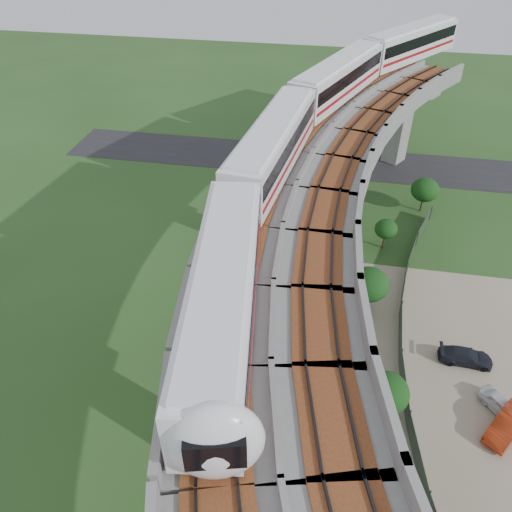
# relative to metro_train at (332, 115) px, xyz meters

# --- Properties ---
(ground) EXTENTS (160.00, 160.00, 0.00)m
(ground) POSITION_rel_metro_train_xyz_m (-1.88, -13.44, -12.31)
(ground) COLOR #27491D
(ground) RESTS_ON ground
(dirt_lot) EXTENTS (18.00, 26.00, 0.04)m
(dirt_lot) POSITION_rel_metro_train_xyz_m (12.12, -15.44, -12.29)
(dirt_lot) COLOR gray
(dirt_lot) RESTS_ON ground
(asphalt_road) EXTENTS (60.00, 8.00, 0.03)m
(asphalt_road) POSITION_rel_metro_train_xyz_m (-1.88, 16.56, -12.29)
(asphalt_road) COLOR #232326
(asphalt_road) RESTS_ON ground
(viaduct) EXTENTS (19.58, 73.98, 11.40)m
(viaduct) POSITION_rel_metro_train_xyz_m (1.96, -13.44, -3.26)
(viaduct) COLOR #99968E
(viaduct) RESTS_ON ground
(metro_train) EXTENTS (18.68, 59.70, 3.64)m
(metro_train) POSITION_rel_metro_train_xyz_m (0.00, 0.00, 0.00)
(metro_train) COLOR white
(metro_train) RESTS_ON ground
(fence) EXTENTS (3.87, 38.73, 1.50)m
(fence) POSITION_rel_metro_train_xyz_m (7.87, -13.44, -11.56)
(fence) COLOR #2D382D
(fence) RESTS_ON ground
(tree_0) EXTENTS (2.73, 2.73, 3.59)m
(tree_0) POSITION_rel_metro_train_xyz_m (9.59, 7.33, -9.88)
(tree_0) COLOR #382314
(tree_0) RESTS_ON ground
(tree_1) EXTENTS (2.03, 2.03, 2.94)m
(tree_1) POSITION_rel_metro_train_xyz_m (5.71, 0.24, -10.24)
(tree_1) COLOR #382314
(tree_1) RESTS_ON ground
(tree_2) EXTENTS (3.00, 3.00, 3.95)m
(tree_2) POSITION_rel_metro_train_xyz_m (4.16, -8.42, -9.64)
(tree_2) COLOR #382314
(tree_2) RESTS_ON ground
(tree_3) EXTENTS (2.77, 2.77, 3.65)m
(tree_3) POSITION_rel_metro_train_xyz_m (5.23, -18.08, -9.84)
(tree_3) COLOR #382314
(tree_3) RESTS_ON ground
(car_white) EXTENTS (2.98, 3.31, 1.09)m
(car_white) POSITION_rel_metro_train_xyz_m (12.76, -16.30, -11.72)
(car_white) COLOR white
(car_white) RESTS_ON dirt_lot
(car_red) EXTENTS (3.45, 4.01, 1.30)m
(car_red) POSITION_rel_metro_train_xyz_m (12.73, -17.75, -11.62)
(car_red) COLOR #AF2E10
(car_red) RESTS_ON dirt_lot
(car_dark) EXTENTS (3.71, 1.64, 1.06)m
(car_dark) POSITION_rel_metro_train_xyz_m (11.08, -12.46, -11.74)
(car_dark) COLOR black
(car_dark) RESTS_ON dirt_lot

